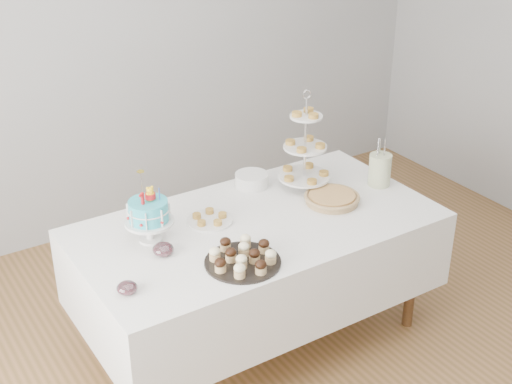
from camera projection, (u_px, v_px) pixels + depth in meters
floor at (287, 367)px, 3.89m from camera, size 5.00×5.00×0.00m
walls at (292, 139)px, 3.28m from camera, size 5.04×4.04×2.70m
table at (257, 258)px, 3.87m from camera, size 1.92×1.02×0.77m
birthday_cake at (149, 222)px, 3.55m from camera, size 0.25×0.25×0.38m
cupcake_tray at (243, 256)px, 3.39m from camera, size 0.37×0.37×0.08m
pie at (332, 198)px, 3.95m from camera, size 0.31×0.31×0.05m
tiered_stand at (305, 147)px, 4.03m from camera, size 0.30×0.30×0.59m
plate_stack at (252, 180)px, 4.13m from camera, size 0.19×0.19×0.08m
pastry_plate at (210, 219)px, 3.76m from camera, size 0.25×0.25×0.04m
jam_bowl_a at (127, 288)px, 3.18m from camera, size 0.09×0.09×0.06m
jam_bowl_b at (163, 249)px, 3.47m from camera, size 0.10×0.10×0.06m
utensil_pitcher at (380, 169)px, 4.12m from camera, size 0.14×0.13×0.29m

